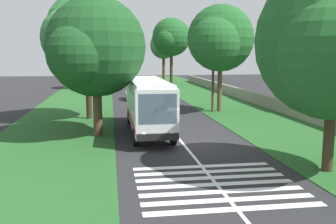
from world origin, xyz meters
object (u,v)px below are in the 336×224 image
object	(u,v)px
roadside_tree_left_2	(99,43)
pedestrian	(100,123)
trailing_car_1	(155,89)
roadside_tree_left_0	(100,43)
roadside_tree_left_3	(94,50)
utility_pole	(213,65)
roadside_tree_left_1	(84,35)
roadside_tree_right_1	(163,46)
roadside_tree_right_0	(170,38)
coach_bus	(148,103)
roadside_tree_right_3	(218,40)
roadside_tree_right_2	(330,46)
trailing_car_0	(133,94)

from	to	relation	value
roadside_tree_left_2	pedestrian	size ratio (longest dim) A/B	5.99
trailing_car_1	roadside_tree_left_0	world-z (taller)	roadside_tree_left_0
roadside_tree_left_3	utility_pole	bearing A→B (deg)	-48.80
trailing_car_1	roadside_tree_left_1	xyz separation A→B (m)	(-19.99, 8.18, 6.41)
roadside_tree_left_0	roadside_tree_right_1	world-z (taller)	roadside_tree_left_0
roadside_tree_right_0	pedestrian	world-z (taller)	roadside_tree_right_0
roadside_tree_left_3	pedestrian	distance (m)	4.91
roadside_tree_left_2	pedestrian	world-z (taller)	roadside_tree_left_2
utility_pole	pedestrian	world-z (taller)	utility_pole
roadside_tree_right_1	utility_pole	xyz separation A→B (m)	(-39.26, 0.54, -2.54)
roadside_tree_right_1	pedestrian	xyz separation A→B (m)	(-48.75, 10.95, -6.18)
trailing_car_1	coach_bus	bearing A→B (deg)	172.53
roadside_tree_left_0	roadside_tree_left_1	world-z (taller)	roadside_tree_left_0
roadside_tree_left_3	coach_bus	bearing A→B (deg)	-82.02
trailing_car_1	roadside_tree_left_0	distance (m)	34.61
roadside_tree_right_0	roadside_tree_right_3	distance (m)	29.81
roadside_tree_left_0	roadside_tree_right_2	xyz separation A→B (m)	(-69.93, -11.97, -1.97)
trailing_car_1	roadside_tree_right_3	size ratio (longest dim) A/B	0.42
roadside_tree_left_3	roadside_tree_left_1	bearing A→B (deg)	8.36
roadside_tree_left_0	roadside_tree_left_1	xyz separation A→B (m)	(-52.84, -0.00, -0.79)
coach_bus	roadside_tree_right_0	bearing A→B (deg)	-11.13
roadside_tree_right_1	utility_pole	distance (m)	39.35
roadside_tree_right_3	roadside_tree_right_0	bearing A→B (deg)	-0.12
roadside_tree_left_1	roadside_tree_right_1	distance (m)	43.23
coach_bus	roadside_tree_right_2	distance (m)	13.26
roadside_tree_left_3	pedestrian	bearing A→B (deg)	-114.28
trailing_car_1	pedestrian	bearing A→B (deg)	165.92
coach_bus	roadside_tree_left_3	bearing A→B (deg)	97.98
roadside_tree_left_0	roadside_tree_left_2	world-z (taller)	roadside_tree_left_0
roadside_tree_right_0	roadside_tree_left_1	bearing A→B (deg)	159.03
trailing_car_0	roadside_tree_right_0	distance (m)	21.19
roadside_tree_left_0	roadside_tree_right_3	distance (m)	51.97
roadside_tree_left_1	roadside_tree_left_3	world-z (taller)	roadside_tree_left_1
roadside_tree_left_0	roadside_tree_left_3	world-z (taller)	roadside_tree_left_0
roadside_tree_left_3	utility_pole	size ratio (longest dim) A/B	1.06
roadside_tree_left_1	roadside_tree_right_0	bearing A→B (deg)	-20.97
roadside_tree_left_0	roadside_tree_right_2	world-z (taller)	roadside_tree_left_0
roadside_tree_left_3	roadside_tree_right_1	size ratio (longest dim) A/B	0.94
coach_bus	roadside_tree_right_1	size ratio (longest dim) A/B	1.13
roadside_tree_left_1	roadside_tree_right_0	world-z (taller)	roadside_tree_right_0
roadside_tree_right_2	utility_pole	size ratio (longest dim) A/B	1.11
trailing_car_1	roadside_tree_right_0	xyz separation A→B (m)	(12.13, -4.14, 7.54)
coach_bus	roadside_tree_right_0	world-z (taller)	roadside_tree_right_0
roadside_tree_right_1	roadside_tree_right_2	world-z (taller)	roadside_tree_right_1
roadside_tree_left_1	utility_pole	size ratio (longest dim) A/B	1.22
utility_pole	trailing_car_0	bearing A→B (deg)	30.85
roadside_tree_left_1	roadside_tree_left_3	xyz separation A→B (m)	(-7.17, -1.05, -1.27)
trailing_car_0	roadside_tree_left_3	size ratio (longest dim) A/B	0.46
coach_bus	utility_pole	size ratio (longest dim) A/B	1.28
roadside_tree_left_2	coach_bus	bearing A→B (deg)	-173.33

